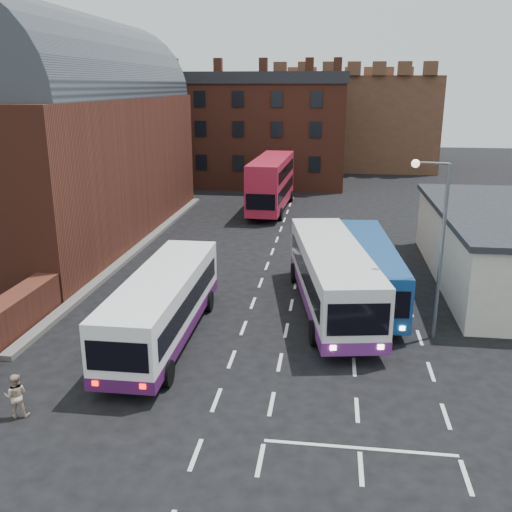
# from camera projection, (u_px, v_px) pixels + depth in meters

# --- Properties ---
(ground) EXTENTS (180.00, 180.00, 0.00)m
(ground) POSITION_uv_depth(u_px,v_px,m) (221.00, 389.00, 21.26)
(ground) COLOR black
(railway_station) EXTENTS (12.00, 28.00, 16.00)m
(railway_station) POSITION_uv_depth(u_px,v_px,m) (63.00, 132.00, 40.96)
(railway_station) COLOR #602B1E
(railway_station) RESTS_ON ground
(brick_terrace) EXTENTS (22.00, 10.00, 11.00)m
(brick_terrace) POSITION_uv_depth(u_px,v_px,m) (245.00, 135.00, 64.10)
(brick_terrace) COLOR brown
(brick_terrace) RESTS_ON ground
(castle_keep) EXTENTS (22.00, 22.00, 12.00)m
(castle_keep) POSITION_uv_depth(u_px,v_px,m) (349.00, 121.00, 81.42)
(castle_keep) COLOR brown
(castle_keep) RESTS_ON ground
(bus_white_outbound) EXTENTS (2.85, 11.17, 3.04)m
(bus_white_outbound) POSITION_uv_depth(u_px,v_px,m) (163.00, 302.00, 24.89)
(bus_white_outbound) COLOR white
(bus_white_outbound) RESTS_ON ground
(bus_white_inbound) EXTENTS (4.84, 12.56, 3.34)m
(bus_white_inbound) POSITION_uv_depth(u_px,v_px,m) (332.00, 273.00, 28.08)
(bus_white_inbound) COLOR silver
(bus_white_inbound) RESTS_ON ground
(bus_blue) EXTENTS (3.43, 11.27, 3.03)m
(bus_blue) POSITION_uv_depth(u_px,v_px,m) (367.00, 267.00, 29.58)
(bus_blue) COLOR navy
(bus_blue) RESTS_ON ground
(bus_red_double) EXTENTS (3.32, 11.89, 4.72)m
(bus_red_double) POSITION_uv_depth(u_px,v_px,m) (271.00, 183.00, 50.77)
(bus_red_double) COLOR #B31D36
(bus_red_double) RESTS_ON ground
(street_lamp) EXTENTS (1.59, 0.52, 7.91)m
(street_lamp) POSITION_uv_depth(u_px,v_px,m) (436.00, 234.00, 24.27)
(street_lamp) COLOR slate
(street_lamp) RESTS_ON ground
(pedestrian_beige) EXTENTS (0.89, 0.77, 1.56)m
(pedestrian_beige) POSITION_uv_depth(u_px,v_px,m) (16.00, 396.00, 19.30)
(pedestrian_beige) COLOR #C9AC91
(pedestrian_beige) RESTS_ON ground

